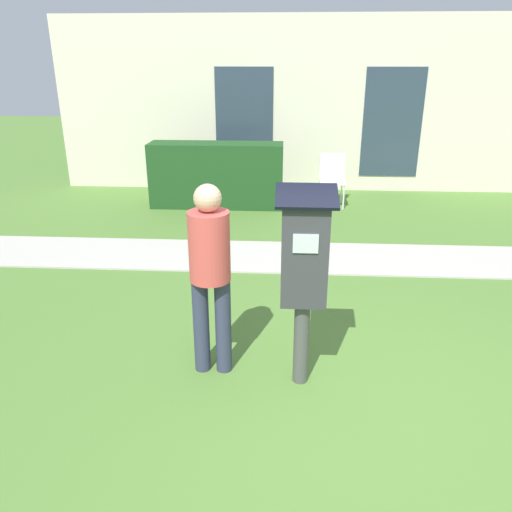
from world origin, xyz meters
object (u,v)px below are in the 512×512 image
parking_meter (304,264)px  outdoor_chair_left (251,174)px  person_standing (210,267)px  outdoor_chair_middle (332,175)px

parking_meter → outdoor_chair_left: parking_meter is taller
person_standing → outdoor_chair_left: size_ratio=1.76×
outdoor_chair_left → outdoor_chair_middle: bearing=8.1°
parking_meter → person_standing: 0.73m
person_standing → outdoor_chair_middle: size_ratio=1.76×
outdoor_chair_left → parking_meter: bearing=-71.9°
parking_meter → person_standing: bearing=170.9°
parking_meter → outdoor_chair_middle: parking_meter is taller
parking_meter → person_standing: size_ratio=1.01×
parking_meter → outdoor_chair_middle: size_ratio=1.77×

